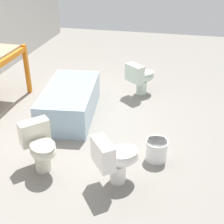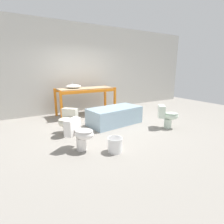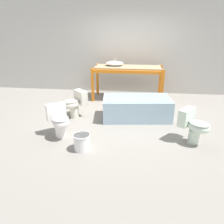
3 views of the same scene
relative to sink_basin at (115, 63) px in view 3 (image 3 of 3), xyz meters
name	(u,v)px [view 3 (image 3 of 3)]	position (x,y,z in m)	size (l,w,h in m)	color
ground_plane	(123,114)	(0.36, -1.37, -1.02)	(12.00, 12.00, 0.00)	gray
warehouse_wall_rear	(129,41)	(0.36, 0.64, 0.58)	(10.80, 0.08, 3.20)	beige
shelving_rack	(128,71)	(0.40, -0.08, -0.20)	(2.01, 0.81, 0.95)	orange
sink_basin	(115,63)	(0.00, 0.00, 0.00)	(0.52, 0.40, 0.21)	white
bathtub_main	(137,106)	(0.70, -1.54, -0.73)	(1.64, 0.97, 0.50)	#99B7CC
toilet_near	(75,103)	(-0.75, -1.66, -0.67)	(0.63, 0.63, 0.63)	silver
toilet_far	(59,120)	(-0.79, -2.64, -0.67)	(0.60, 0.64, 0.63)	white
toilet_extra	(194,125)	(1.76, -2.58, -0.67)	(0.64, 0.61, 0.63)	silver
bucket_white	(82,142)	(-0.23, -3.08, -0.86)	(0.30, 0.30, 0.29)	white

